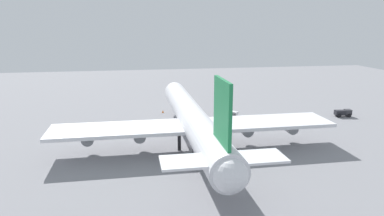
# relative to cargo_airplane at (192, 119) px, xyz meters

# --- Properties ---
(ground_plane) EXTENTS (255.87, 255.87, 0.00)m
(ground_plane) POSITION_rel_cargo_airplane_xyz_m (0.44, 0.00, -5.86)
(ground_plane) COLOR gray
(cargo_airplane) EXTENTS (63.97, 57.70, 18.10)m
(cargo_airplane) POSITION_rel_cargo_airplane_xyz_m (0.00, 0.00, 0.00)
(cargo_airplane) COLOR silver
(cargo_airplane) RESTS_ON ground_plane
(pushback_tractor) EXTENTS (2.60, 4.67, 2.02)m
(pushback_tractor) POSITION_rel_cargo_airplane_xyz_m (16.11, -45.92, -4.72)
(pushback_tractor) COLOR #333338
(pushback_tractor) RESTS_ON ground_plane
(catering_truck) EXTENTS (4.32, 4.48, 2.00)m
(catering_truck) POSITION_rel_cargo_airplane_xyz_m (18.50, -14.14, -4.84)
(catering_truck) COLOR silver
(catering_truck) RESTS_ON ground_plane
(safety_cone_nose) EXTENTS (0.57, 0.57, 0.82)m
(safety_cone_nose) POSITION_rel_cargo_airplane_xyz_m (29.22, 3.62, -5.45)
(safety_cone_nose) COLOR orange
(safety_cone_nose) RESTS_ON ground_plane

